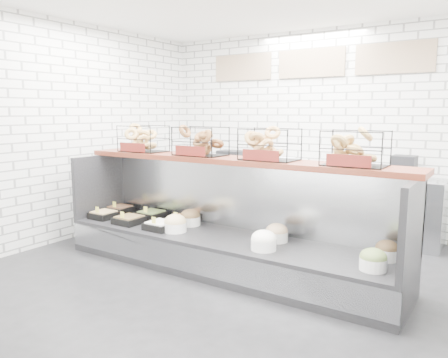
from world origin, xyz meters
The scene contains 5 objects.
ground centered at (0.00, 0.00, 0.00)m, with size 5.50×5.50×0.00m, color black.
room_shell centered at (0.00, 0.60, 2.06)m, with size 5.02×5.51×3.01m.
display_case centered at (-0.01, 0.34, 0.33)m, with size 4.00×0.90×1.20m.
bagel_shelf centered at (0.00, 0.52, 1.38)m, with size 4.10×0.50×0.40m.
prep_counter centered at (0.00, 2.43, 0.47)m, with size 4.00×0.60×1.20m.
Camera 1 is at (2.61, -3.65, 1.78)m, focal length 35.00 mm.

